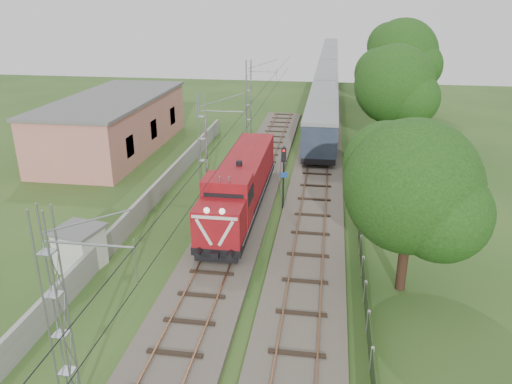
% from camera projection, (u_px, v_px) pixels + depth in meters
% --- Properties ---
extents(ground, '(140.00, 140.00, 0.00)m').
position_uv_depth(ground, '(205.00, 294.00, 25.38)').
color(ground, '#27481B').
rests_on(ground, ground).
extents(track_main, '(4.20, 70.00, 0.45)m').
position_uv_depth(track_main, '(231.00, 231.00, 31.76)').
color(track_main, '#6B6054').
rests_on(track_main, ground).
extents(track_side, '(4.20, 80.00, 0.45)m').
position_uv_depth(track_side, '(318.00, 170.00, 43.04)').
color(track_side, '#6B6054').
rests_on(track_side, ground).
extents(catenary, '(3.31, 70.00, 8.00)m').
position_uv_depth(catenary, '(204.00, 149.00, 35.37)').
color(catenary, gray).
rests_on(catenary, ground).
extents(boundary_wall, '(0.25, 40.00, 1.50)m').
position_uv_depth(boundary_wall, '(159.00, 190.00, 37.07)').
color(boundary_wall, '#9E9E99').
rests_on(boundary_wall, ground).
extents(station_building, '(8.40, 20.40, 5.22)m').
position_uv_depth(station_building, '(114.00, 123.00, 48.62)').
color(station_building, tan).
rests_on(station_building, ground).
extents(fence, '(0.12, 32.00, 1.20)m').
position_uv_depth(fence, '(363.00, 266.00, 26.81)').
color(fence, black).
rests_on(fence, ground).
extents(locomotive, '(2.81, 16.04, 4.07)m').
position_uv_depth(locomotive, '(241.00, 184.00, 34.20)').
color(locomotive, black).
rests_on(locomotive, ground).
extents(coach_rake, '(3.16, 94.37, 3.66)m').
position_uv_depth(coach_rake, '(328.00, 69.00, 85.61)').
color(coach_rake, black).
rests_on(coach_rake, ground).
extents(signal_post, '(0.50, 0.39, 4.59)m').
position_uv_depth(signal_post, '(284.00, 167.00, 34.51)').
color(signal_post, black).
rests_on(signal_post, ground).
extents(relay_hut, '(2.77, 2.77, 2.44)m').
position_uv_depth(relay_hut, '(80.00, 248.00, 27.41)').
color(relay_hut, beige).
rests_on(relay_hut, ground).
extents(tree_a, '(6.90, 6.57, 8.95)m').
position_uv_depth(tree_a, '(414.00, 188.00, 23.82)').
color(tree_a, '#3E2419').
rests_on(tree_a, ground).
extents(tree_b, '(7.87, 7.50, 10.21)m').
position_uv_depth(tree_b, '(395.00, 85.00, 46.95)').
color(tree_b, '#3E2419').
rests_on(tree_b, ground).
extents(tree_c, '(6.17, 5.88, 8.00)m').
position_uv_depth(tree_c, '(393.00, 95.00, 50.10)').
color(tree_c, '#3E2419').
rests_on(tree_c, ground).
extents(tree_d, '(9.15, 8.72, 11.87)m').
position_uv_depth(tree_d, '(403.00, 55.00, 62.16)').
color(tree_d, '#3E2419').
rests_on(tree_d, ground).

